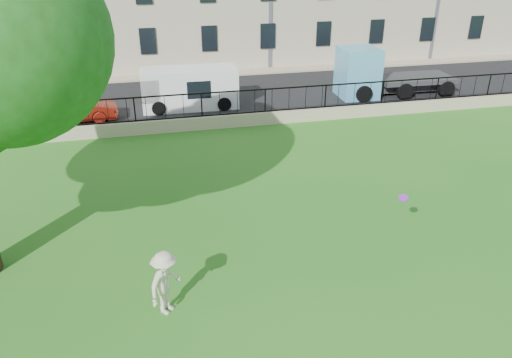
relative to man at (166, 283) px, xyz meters
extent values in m
plane|color=#246A19|center=(2.50, 0.37, -0.83)|extent=(120.00, 120.00, 0.00)
cube|color=tan|center=(2.50, 12.37, -0.53)|extent=(50.00, 0.40, 0.60)
cube|color=black|center=(2.50, 12.37, -0.20)|extent=(50.00, 0.05, 0.06)
cube|color=black|center=(2.50, 12.37, 0.87)|extent=(50.00, 0.05, 0.06)
cube|color=black|center=(2.50, 17.07, -0.83)|extent=(60.00, 9.00, 0.01)
cube|color=tan|center=(2.50, 22.27, -0.77)|extent=(60.00, 1.40, 0.12)
sphere|color=#1D4E14|center=(-2.84, 1.95, 5.34)|extent=(4.58, 4.58, 4.58)
imported|color=beige|center=(0.00, 0.00, 0.00)|extent=(1.15, 1.23, 1.66)
cylinder|color=purple|center=(6.50, 1.03, 0.92)|extent=(0.28, 0.28, 0.12)
imported|color=#A92314|center=(-3.31, 14.77, -0.19)|extent=(3.88, 1.38, 1.27)
cube|color=white|center=(2.31, 15.77, 0.19)|extent=(4.92, 2.00, 2.05)
cube|color=#61B5E5|center=(13.78, 15.58, 0.51)|extent=(6.45, 2.48, 2.68)
camera|label=1|loc=(-0.08, -9.61, 7.27)|focal=35.00mm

